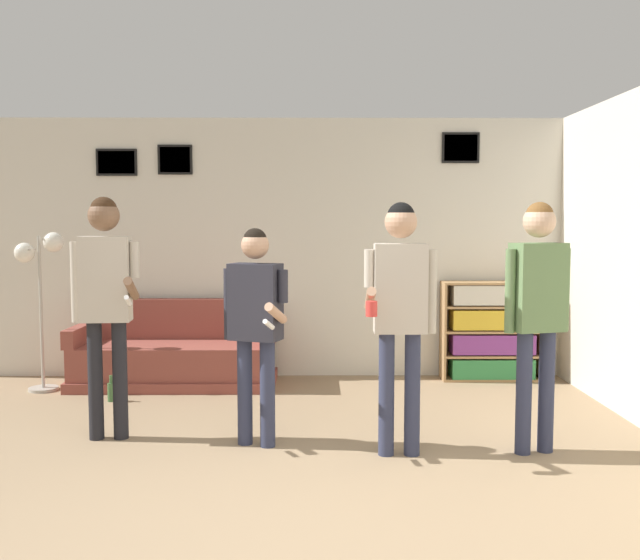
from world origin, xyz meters
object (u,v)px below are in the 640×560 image
(couch, at_px, (176,357))
(person_watcher_holding_cup, at_px, (400,300))
(bottle_on_floor, at_px, (111,391))
(floor_lamp, at_px, (40,271))
(bookshelf, at_px, (492,331))
(person_player_foreground_left, at_px, (105,289))
(person_spectator_near_bookshelf, at_px, (537,299))
(person_player_foreground_center, at_px, (255,314))

(couch, relative_size, person_watcher_holding_cup, 1.14)
(couch, distance_m, bottle_on_floor, 0.84)
(person_watcher_holding_cup, bearing_deg, floor_lamp, 148.93)
(bookshelf, height_order, floor_lamp, floor_lamp)
(person_player_foreground_left, bearing_deg, floor_lamp, 124.89)
(person_spectator_near_bookshelf, bearing_deg, person_watcher_holding_cup, -177.12)
(bookshelf, height_order, person_player_foreground_left, person_player_foreground_left)
(person_player_foreground_left, bearing_deg, person_watcher_holding_cup, -10.34)
(couch, bearing_deg, person_player_foreground_center, -63.84)
(bottle_on_floor, bearing_deg, person_watcher_holding_cup, -31.82)
(person_watcher_holding_cup, bearing_deg, bookshelf, 62.71)
(person_player_foreground_left, height_order, person_watcher_holding_cup, person_player_foreground_left)
(floor_lamp, distance_m, person_player_foreground_left, 1.89)
(floor_lamp, distance_m, person_player_foreground_center, 2.80)
(bottle_on_floor, bearing_deg, person_spectator_near_bookshelf, -23.30)
(floor_lamp, height_order, person_player_foreground_center, person_player_foreground_center)
(person_watcher_holding_cup, relative_size, bottle_on_floor, 7.35)
(bookshelf, relative_size, person_player_foreground_left, 0.57)
(couch, distance_m, person_spectator_near_bookshelf, 3.74)
(bookshelf, relative_size, person_spectator_near_bookshelf, 0.58)
(couch, xyz_separation_m, floor_lamp, (-1.24, -0.26, 0.88))
(couch, height_order, bottle_on_floor, couch)
(bookshelf, xyz_separation_m, person_player_foreground_left, (-3.38, -2.01, 0.63))
(bottle_on_floor, bearing_deg, bookshelf, 13.53)
(person_player_foreground_center, height_order, bottle_on_floor, person_player_foreground_center)
(bookshelf, bearing_deg, bottle_on_floor, -166.47)
(person_player_foreground_left, bearing_deg, bottle_on_floor, 105.03)
(bookshelf, bearing_deg, person_player_foreground_left, -149.24)
(person_watcher_holding_cup, height_order, person_spectator_near_bookshelf, person_spectator_near_bookshelf)
(couch, xyz_separation_m, bookshelf, (3.22, 0.20, 0.23))
(person_spectator_near_bookshelf, height_order, bottle_on_floor, person_spectator_near_bookshelf)
(person_player_foreground_left, xyz_separation_m, person_spectator_near_bookshelf, (3.10, -0.34, -0.04))
(couch, bearing_deg, person_watcher_holding_cup, -47.92)
(person_watcher_holding_cup, distance_m, bottle_on_floor, 3.04)
(floor_lamp, bearing_deg, couch, 11.79)
(bookshelf, distance_m, person_player_foreground_left, 3.98)
(bookshelf, xyz_separation_m, person_spectator_near_bookshelf, (-0.28, -2.35, 0.59))
(person_spectator_near_bookshelf, bearing_deg, person_player_foreground_center, 174.86)
(bookshelf, height_order, person_spectator_near_bookshelf, person_spectator_near_bookshelf)
(couch, relative_size, person_player_foreground_center, 1.26)
(couch, xyz_separation_m, person_watcher_holding_cup, (1.98, -2.20, 0.81))
(bookshelf, bearing_deg, person_watcher_holding_cup, -117.29)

